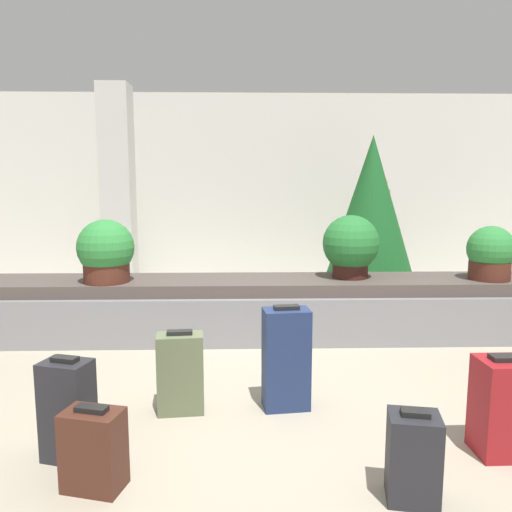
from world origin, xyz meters
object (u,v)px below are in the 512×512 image
at_px(traveler_0, 379,218).
at_px(potted_plant_2, 106,252).
at_px(decorated_tree, 371,214).
at_px(suitcase_3, 181,373).
at_px(suitcase_2, 68,410).
at_px(potted_plant_0, 490,254).
at_px(suitcase_4, 94,450).
at_px(suitcase_0, 413,457).
at_px(suitcase_1, 500,407).
at_px(suitcase_5, 286,358).
at_px(potted_plant_1, 351,246).
at_px(pillar, 118,188).

bearing_deg(traveler_0, potted_plant_2, 6.43).
distance_m(traveler_0, decorated_tree, 1.32).
bearing_deg(potted_plant_2, suitcase_3, -60.31).
bearing_deg(suitcase_3, decorated_tree, 51.23).
bearing_deg(suitcase_2, potted_plant_0, 48.77).
height_order(suitcase_4, potted_plant_0, potted_plant_0).
bearing_deg(suitcase_2, suitcase_4, -35.53).
bearing_deg(potted_plant_2, potted_plant_0, 0.46).
xyz_separation_m(suitcase_0, suitcase_3, (-1.35, 1.07, 0.06)).
relative_size(suitcase_0, suitcase_1, 0.79).
bearing_deg(decorated_tree, suitcase_1, -92.82).
xyz_separation_m(potted_plant_0, traveler_0, (-0.44, 2.87, 0.19)).
distance_m(suitcase_0, suitcase_4, 1.72).
distance_m(suitcase_0, potted_plant_2, 3.69).
relative_size(suitcase_4, suitcase_5, 0.61).
distance_m(potted_plant_1, decorated_tree, 1.61).
height_order(suitcase_2, potted_plant_0, potted_plant_0).
height_order(pillar, suitcase_3, pillar).
relative_size(potted_plant_0, potted_plant_1, 0.84).
xyz_separation_m(suitcase_1, decorated_tree, (0.20, 4.01, 0.94)).
relative_size(suitcase_5, potted_plant_2, 1.19).
bearing_deg(potted_plant_1, traveler_0, 69.03).
bearing_deg(potted_plant_0, suitcase_5, -144.16).
distance_m(suitcase_0, suitcase_2, 2.01).
height_order(traveler_0, decorated_tree, decorated_tree).
height_order(potted_plant_1, traveler_0, traveler_0).
relative_size(pillar, decorated_tree, 1.38).
bearing_deg(suitcase_3, suitcase_1, -22.54).
height_order(potted_plant_1, decorated_tree, decorated_tree).
relative_size(suitcase_3, decorated_tree, 0.27).
distance_m(suitcase_0, suitcase_5, 1.27).
distance_m(pillar, suitcase_3, 5.01).
bearing_deg(suitcase_5, suitcase_2, -160.79).
relative_size(suitcase_2, suitcase_4, 1.36).
bearing_deg(suitcase_0, suitcase_1, 43.42).
relative_size(pillar, potted_plant_1, 4.64).
xyz_separation_m(pillar, decorated_tree, (3.76, -1.21, -0.35)).
bearing_deg(suitcase_3, suitcase_2, -139.62).
bearing_deg(suitcase_5, suitcase_1, -35.18).
distance_m(potted_plant_0, decorated_tree, 1.89).
distance_m(suitcase_3, traveler_0, 5.39).
bearing_deg(suitcase_3, potted_plant_0, 23.93).
bearing_deg(potted_plant_2, potted_plant_1, 4.09).
relative_size(suitcase_3, suitcase_4, 1.29).
bearing_deg(suitcase_5, potted_plant_2, 129.88).
bearing_deg(suitcase_4, pillar, 116.49).
height_order(potted_plant_0, decorated_tree, decorated_tree).
xyz_separation_m(suitcase_3, traveler_0, (2.68, 4.61, 0.81)).
bearing_deg(pillar, suitcase_3, -71.53).
xyz_separation_m(suitcase_3, decorated_tree, (2.23, 3.37, 0.95)).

